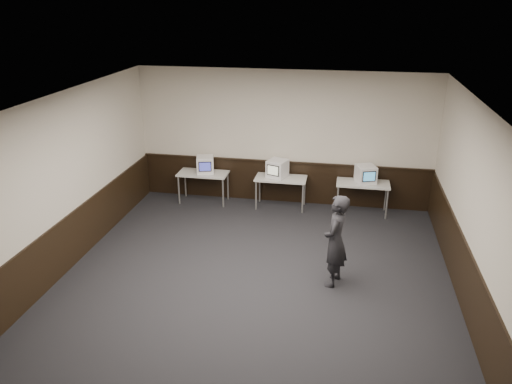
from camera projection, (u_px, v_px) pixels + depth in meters
floor at (252, 287)px, 8.72m from camera, size 8.00×8.00×0.00m
ceiling at (252, 106)px, 7.53m from camera, size 8.00×8.00×0.00m
back_wall at (284, 138)px, 11.78m from camera, size 7.00×0.00×7.00m
front_wall at (168, 374)px, 4.47m from camera, size 7.00×0.00×7.00m
left_wall at (56, 189)px, 8.71m from camera, size 0.00×8.00×8.00m
right_wall at (479, 219)px, 7.54m from camera, size 0.00×8.00×8.00m
wainscot_back at (283, 182)px, 12.17m from camera, size 6.98×0.04×1.00m
wainscot_left at (66, 245)px, 9.11m from camera, size 0.04×7.98×1.00m
wainscot_right at (466, 282)px, 7.95m from camera, size 0.04×7.98×1.00m
wainscot_rail at (283, 162)px, 11.96m from camera, size 6.98×0.06×0.04m
desk_left at (203, 175)px, 12.07m from camera, size 1.20×0.60×0.75m
desk_center at (281, 180)px, 11.75m from camera, size 1.20×0.60×0.75m
desk_right at (363, 186)px, 11.44m from camera, size 1.20×0.60×0.75m
emac_left at (205, 165)px, 11.98m from camera, size 0.50×0.51×0.40m
emac_center at (277, 169)px, 11.69m from camera, size 0.54×0.55×0.42m
emac_right at (366, 174)px, 11.34m from camera, size 0.53×0.54×0.41m
person at (335, 241)px, 8.54m from camera, size 0.53×0.69×1.67m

